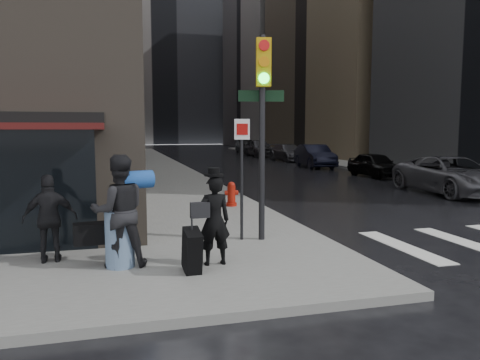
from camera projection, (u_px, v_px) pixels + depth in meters
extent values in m
plane|color=black|center=(267.00, 273.00, 8.50)|extent=(140.00, 140.00, 0.00)
cube|color=slate|center=(151.00, 163.00, 34.39)|extent=(4.00, 50.00, 0.15)
cube|color=slate|center=(320.00, 160.00, 37.90)|extent=(3.00, 50.00, 0.15)
cube|color=silver|center=(403.00, 246.00, 10.36)|extent=(0.50, 3.00, 0.01)
cube|color=silver|center=(463.00, 242.00, 10.78)|extent=(0.50, 3.00, 0.01)
cube|color=#562D1D|center=(31.00, 52.00, 63.19)|extent=(22.00, 20.00, 26.00)
cube|color=gray|center=(310.00, 62.00, 69.55)|extent=(22.00, 20.00, 25.00)
cube|color=gray|center=(161.00, 53.00, 83.16)|extent=(40.00, 12.00, 32.00)
imported|color=black|center=(214.00, 221.00, 8.41)|extent=(0.60, 0.41, 1.62)
cylinder|color=black|center=(214.00, 175.00, 8.32)|extent=(0.34, 0.34, 0.04)
cylinder|color=black|center=(214.00, 171.00, 8.31)|extent=(0.22, 0.22, 0.13)
cube|color=black|center=(200.00, 210.00, 8.25)|extent=(0.35, 0.12, 0.28)
cube|color=black|center=(192.00, 251.00, 7.95)|extent=(0.29, 0.64, 0.82)
cylinder|color=black|center=(192.00, 226.00, 7.90)|extent=(0.03, 0.03, 0.38)
imported|color=black|center=(119.00, 211.00, 8.24)|extent=(1.06, 0.87, 2.01)
cube|color=black|center=(91.00, 233.00, 8.30)|extent=(0.63, 0.39, 0.37)
cylinder|color=#1C4A9F|center=(136.00, 180.00, 8.43)|extent=(0.67, 0.48, 0.32)
imported|color=black|center=(50.00, 219.00, 8.57)|extent=(0.97, 0.45, 1.63)
cylinder|color=black|center=(262.00, 139.00, 10.19)|extent=(0.13, 0.13, 4.44)
cube|color=#C29A0C|center=(263.00, 63.00, 9.77)|extent=(0.35, 0.26, 1.00)
cylinder|color=red|center=(264.00, 45.00, 9.63)|extent=(0.23, 0.10, 0.22)
cylinder|color=orange|center=(264.00, 62.00, 9.66)|extent=(0.23, 0.10, 0.22)
cylinder|color=#19E533|center=(264.00, 78.00, 9.70)|extent=(0.23, 0.10, 0.22)
cylinder|color=black|center=(242.00, 180.00, 10.27)|extent=(0.07, 0.07, 2.66)
cube|color=white|center=(242.00, 129.00, 10.12)|extent=(0.33, 0.09, 0.44)
cube|color=black|center=(261.00, 96.00, 10.17)|extent=(0.98, 0.25, 0.24)
cylinder|color=#9F1609|center=(231.00, 204.00, 14.93)|extent=(0.34, 0.34, 0.11)
cylinder|color=#9F1609|center=(231.00, 196.00, 14.90)|extent=(0.26, 0.26, 0.64)
sphere|color=#9F1609|center=(231.00, 185.00, 14.87)|extent=(0.23, 0.23, 0.23)
cylinder|color=#9F1609|center=(231.00, 193.00, 14.89)|extent=(0.44, 0.19, 0.15)
imported|color=#525257|center=(452.00, 175.00, 18.72)|extent=(2.78, 5.56, 1.51)
imported|color=black|center=(375.00, 165.00, 25.35)|extent=(1.62, 3.94, 1.34)
imported|color=black|center=(315.00, 156.00, 31.65)|extent=(2.09, 4.84, 1.55)
imported|color=#3C3B40|center=(288.00, 152.00, 38.28)|extent=(2.24, 4.84, 1.37)
imported|color=#39393D|center=(259.00, 148.00, 44.62)|extent=(2.07, 4.86, 1.64)
imported|color=black|center=(245.00, 146.00, 51.22)|extent=(1.85, 4.38, 1.41)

